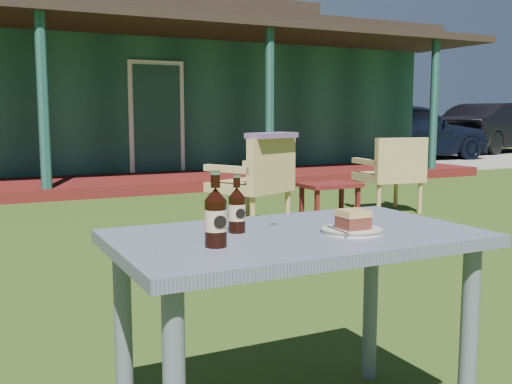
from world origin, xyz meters
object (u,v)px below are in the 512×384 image
armchair_left (257,178)px  side_table (330,189)px  armchair_right (392,170)px  car_near (406,131)px  cake_slice (353,219)px  plate (352,230)px  car_far (497,128)px  cola_bottle_near (237,210)px  cafe_table (296,262)px  cola_bottle_far (216,217)px

armchair_left → side_table: size_ratio=1.49×
armchair_right → side_table: bearing=-170.1°
car_near → cake_slice: car_near is taller
side_table → cake_slice: bearing=-122.4°
plate → armchair_right: 5.00m
armchair_left → armchair_right: bearing=7.2°
car_far → cola_bottle_near: 17.39m
cafe_table → armchair_right: 5.03m
plate → cake_slice: bearing=-12.5°
cola_bottle_far → armchair_right: (3.74, 3.78, -0.33)m
cola_bottle_near → armchair_right: cola_bottle_near is taller
car_far → cola_bottle_far: car_far is taller
side_table → cafe_table: bearing=-124.9°
cafe_table → side_table: bearing=55.1°
cake_slice → cola_bottle_far: bearing=179.6°
plate → cola_bottle_far: bearing=179.7°
car_far → cake_slice: size_ratio=47.50×
plate → armchair_right: armchair_right is taller
cola_bottle_near → armchair_right: bearing=45.1°
plate → cola_bottle_far: size_ratio=0.91×
cafe_table → cola_bottle_far: cola_bottle_far is taller
car_near → armchair_left: bearing=135.1°
cake_slice → armchair_left: 3.83m
cake_slice → side_table: 4.30m
cafe_table → armchair_right: armchair_right is taller
cafe_table → cola_bottle_near: 0.26m
car_near → car_far: same height
cola_bottle_near → armchair_right: 5.10m
car_far → cake_slice: car_far is taller
car_near → side_table: 9.10m
side_table → car_far: bearing=34.8°
cake_slice → cola_bottle_near: size_ratio=0.48×
cake_slice → side_table: cake_slice is taller
cola_bottle_far → armchair_left: (1.90, 3.55, -0.31)m
cake_slice → cola_bottle_far: (-0.49, 0.00, 0.04)m
plate → side_table: size_ratio=0.34×
plate → cola_bottle_far: 0.49m
armchair_left → cola_bottle_far: bearing=-118.2°
armchair_left → plate: bearing=-111.7°
cola_bottle_far → car_far: bearing=39.3°
car_near → cafe_table: bearing=141.8°
car_far → armchair_right: size_ratio=5.10×
car_far → plate: (-13.14, -11.16, 0.01)m
cake_slice → side_table: size_ratio=0.15×
cola_bottle_near → cola_bottle_far: bearing=-130.7°
cake_slice → armchair_left: bearing=68.3°
cola_bottle_far → side_table: (2.78, 3.61, -0.47)m
cafe_table → cola_bottle_near: size_ratio=6.26×
car_near → plate: bearing=142.5°
car_far → armchair_left: size_ratio=4.90×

